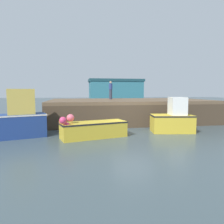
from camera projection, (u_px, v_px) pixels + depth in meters
name	position (u px, v px, depth m)	size (l,w,h in m)	color
ground	(133.00, 135.00, 13.37)	(120.00, 160.00, 0.10)	#3D4C51
pier	(130.00, 103.00, 18.71)	(14.13, 7.95, 1.95)	brown
fishing_boat_near_left	(15.00, 119.00, 12.19)	(3.87, 2.37, 2.85)	navy
fishing_boat_near_right	(93.00, 129.00, 12.22)	(4.08, 2.30, 1.45)	gold
fishing_boat_mid	(173.00, 119.00, 13.91)	(2.93, 1.97, 2.33)	gold
rowboat	(178.00, 127.00, 15.06)	(1.76, 0.82, 0.41)	silver
dockworker	(111.00, 90.00, 20.23)	(0.34, 0.34, 1.73)	#2D3342
warehouse	(115.00, 92.00, 43.26)	(10.98, 5.63, 5.18)	#2D6B7A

